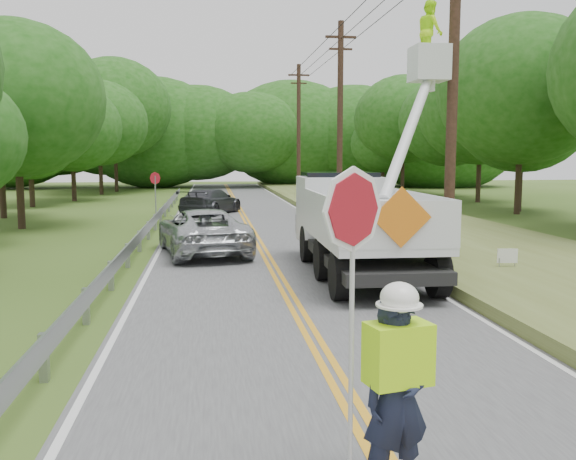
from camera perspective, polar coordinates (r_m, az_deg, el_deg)
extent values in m
plane|color=#335015|center=(8.55, 5.24, -14.90)|extent=(140.00, 140.00, 0.00)
cube|color=#4A494C|center=(22.05, -2.62, -1.38)|extent=(7.20, 96.00, 0.02)
cube|color=orange|center=(22.04, -2.88, -1.35)|extent=(0.12, 96.00, 0.00)
cube|color=orange|center=(22.06, -2.36, -1.34)|extent=(0.12, 96.00, 0.00)
cube|color=silver|center=(22.04, -11.59, -1.48)|extent=(0.12, 96.00, 0.00)
cube|color=silver|center=(22.58, 6.14, -1.18)|extent=(0.12, 96.00, 0.00)
cube|color=gray|center=(9.49, -21.65, -10.90)|extent=(0.12, 0.14, 0.70)
cube|color=gray|center=(12.31, -18.18, -6.72)|extent=(0.12, 0.14, 0.70)
cube|color=gray|center=(15.20, -16.05, -4.09)|extent=(0.12, 0.14, 0.70)
cube|color=gray|center=(18.13, -14.62, -2.31)|extent=(0.12, 0.14, 0.70)
cube|color=gray|center=(21.08, -13.58, -1.02)|extent=(0.12, 0.14, 0.70)
cube|color=gray|center=(24.03, -12.80, -0.05)|extent=(0.12, 0.14, 0.70)
cube|color=gray|center=(27.00, -12.19, 0.71)|extent=(0.12, 0.14, 0.70)
cube|color=gray|center=(29.98, -11.71, 1.32)|extent=(0.12, 0.14, 0.70)
cube|color=gray|center=(32.96, -11.31, 1.82)|extent=(0.12, 0.14, 0.70)
cube|color=gray|center=(35.94, -10.97, 2.24)|extent=(0.12, 0.14, 0.70)
cube|color=gray|center=(38.93, -10.69, 2.59)|extent=(0.12, 0.14, 0.70)
cube|color=gray|center=(41.91, -10.45, 2.89)|extent=(0.12, 0.14, 0.70)
cube|color=gray|center=(44.90, -10.24, 3.15)|extent=(0.12, 0.14, 0.70)
cube|color=gray|center=(23.01, -12.81, 0.28)|extent=(0.05, 48.00, 0.34)
cylinder|color=black|center=(18.15, 14.98, 12.42)|extent=(0.30, 0.30, 10.00)
cylinder|color=black|center=(32.51, 4.83, 10.06)|extent=(0.30, 0.30, 10.00)
cube|color=black|center=(33.02, 4.91, 17.36)|extent=(1.60, 0.12, 0.12)
cube|color=black|center=(32.91, 4.90, 16.33)|extent=(1.20, 0.10, 0.10)
cylinder|color=black|center=(47.27, 0.99, 9.08)|extent=(0.30, 0.30, 10.00)
cube|color=black|center=(47.62, 1.00, 14.13)|extent=(1.60, 0.12, 0.12)
cube|color=black|center=(47.55, 1.00, 13.42)|extent=(1.20, 0.10, 0.10)
cylinder|color=black|center=(26.64, 6.45, 19.69)|extent=(0.03, 43.00, 0.03)
cylinder|color=black|center=(26.80, 8.00, 19.58)|extent=(0.03, 43.00, 0.03)
cylinder|color=black|center=(26.99, 9.52, 19.47)|extent=(0.03, 43.00, 0.03)
cube|color=#565F29|center=(23.67, 14.77, -0.69)|extent=(7.00, 96.00, 0.30)
cylinder|color=#332319|center=(29.30, -23.53, 3.28)|extent=(0.32, 0.32, 3.26)
ellipsoid|color=#184C0F|center=(29.36, -23.90, 11.05)|extent=(7.60, 7.60, 6.69)
cylinder|color=#332319|center=(34.70, -24.89, 3.12)|extent=(0.32, 0.32, 2.58)
cylinder|color=#332319|center=(41.62, -22.61, 3.66)|extent=(0.32, 0.32, 2.46)
ellipsoid|color=#184C0F|center=(41.59, -22.80, 7.79)|extent=(5.73, 5.73, 5.04)
cylinder|color=#332319|center=(45.99, -19.21, 4.38)|extent=(0.32, 0.32, 2.98)
ellipsoid|color=#184C0F|center=(46.00, -19.39, 8.91)|extent=(6.94, 6.94, 6.11)
cylinder|color=#332319|center=(53.20, -16.92, 4.97)|extent=(0.32, 0.32, 3.38)
ellipsoid|color=#184C0F|center=(53.24, -17.07, 9.43)|extent=(7.90, 7.90, 6.95)
cylinder|color=#332319|center=(57.23, -15.62, 5.58)|extent=(0.32, 0.32, 4.28)
ellipsoid|color=#184C0F|center=(57.37, -15.79, 10.81)|extent=(10.00, 10.00, 8.80)
cylinder|color=#332319|center=(35.91, 20.51, 4.46)|extent=(0.32, 0.32, 3.88)
ellipsoid|color=#184C0F|center=(36.06, 20.83, 12.01)|extent=(9.05, 9.05, 7.96)
cylinder|color=#332319|center=(37.76, 20.62, 4.04)|extent=(0.32, 0.32, 3.20)
ellipsoid|color=#184C0F|center=(37.80, 20.87, 9.98)|extent=(7.47, 7.47, 6.58)
cylinder|color=#332319|center=(44.42, 17.21, 4.84)|extent=(0.32, 0.32, 3.68)
ellipsoid|color=#184C0F|center=(44.51, 17.42, 10.64)|extent=(8.60, 8.60, 7.56)
cylinder|color=#332319|center=(49.53, 14.61, 4.93)|extent=(0.32, 0.32, 3.38)
ellipsoid|color=#184C0F|center=(49.57, 14.76, 9.71)|extent=(7.90, 7.90, 6.95)
cylinder|color=#332319|center=(54.23, 10.55, 5.32)|extent=(0.32, 0.32, 3.65)
ellipsoid|color=#184C0F|center=(54.31, 10.66, 10.04)|extent=(8.52, 8.52, 7.50)
cylinder|color=#332319|center=(55.68, 8.75, 4.79)|extent=(0.32, 0.32, 2.48)
ellipsoid|color=#184C0F|center=(55.65, 8.80, 7.91)|extent=(5.78, 5.78, 5.09)
ellipsoid|color=#184C0F|center=(65.93, -24.48, 8.28)|extent=(14.44, 10.83, 10.83)
ellipsoid|color=#184C0F|center=(67.49, -20.55, 8.41)|extent=(11.52, 8.64, 8.64)
ellipsoid|color=#184C0F|center=(65.90, -16.49, 8.61)|extent=(11.43, 8.57, 8.57)
ellipsoid|color=#184C0F|center=(64.45, -12.34, 8.77)|extent=(14.95, 11.21, 11.21)
ellipsoid|color=#184C0F|center=(63.95, -8.44, 8.87)|extent=(12.83, 9.62, 9.62)
ellipsoid|color=#184C0F|center=(62.34, -3.40, 8.99)|extent=(10.72, 8.04, 8.04)
ellipsoid|color=#184C0F|center=(66.18, 0.43, 8.88)|extent=(15.06, 11.30, 11.30)
ellipsoid|color=#184C0F|center=(66.55, 6.10, 8.83)|extent=(13.71, 10.28, 10.28)
ellipsoid|color=#184C0F|center=(66.70, 9.60, 8.77)|extent=(13.53, 10.15, 10.15)
ellipsoid|color=#184C0F|center=(66.32, 14.04, 8.67)|extent=(16.74, 12.55, 12.55)
imported|color=#191E33|center=(5.94, 10.07, -15.09)|extent=(0.77, 0.59, 1.87)
cube|color=#ACED12|center=(5.79, 10.15, -11.18)|extent=(0.64, 0.47, 0.57)
ellipsoid|color=white|center=(5.66, 10.27, -6.15)|extent=(0.35, 0.35, 0.28)
cylinder|color=#B7B7B7|center=(5.65, 5.85, -12.14)|extent=(0.04, 0.04, 2.62)
cylinder|color=maroon|center=(5.36, 6.03, 1.90)|extent=(0.63, 0.46, 0.75)
cylinder|color=black|center=(13.56, 4.77, -4.27)|extent=(0.35, 1.08, 1.07)
cylinder|color=black|center=(14.15, 13.70, -3.97)|extent=(0.35, 1.08, 1.07)
cylinder|color=black|center=(15.72, 3.22, -2.71)|extent=(0.35, 1.08, 1.07)
cylinder|color=black|center=(16.24, 11.02, -2.52)|extent=(0.35, 1.08, 1.07)
cylinder|color=black|center=(18.45, 1.80, -1.28)|extent=(0.35, 1.08, 1.07)
cylinder|color=black|center=(18.89, 8.52, -1.16)|extent=(0.35, 1.08, 1.07)
cube|color=black|center=(16.25, 6.91, -2.16)|extent=(2.47, 7.18, 0.28)
cube|color=silver|center=(15.42, 7.60, -0.56)|extent=(2.66, 5.18, 0.25)
cube|color=silver|center=(15.11, 2.98, 1.47)|extent=(0.16, 5.14, 1.00)
cube|color=silver|center=(15.71, 12.11, 1.53)|extent=(0.16, 5.14, 1.00)
cube|color=silver|center=(12.92, 10.33, 0.45)|extent=(2.57, 0.11, 1.00)
cube|color=silver|center=(19.07, 4.90, 1.90)|extent=(2.55, 2.16, 2.01)
cube|color=black|center=(19.24, 4.79, 4.11)|extent=(2.26, 1.49, 0.84)
cube|color=silver|center=(14.18, 8.82, 1.04)|extent=(1.02, 1.02, 0.89)
cube|color=silver|center=(17.99, 12.92, 14.76)|extent=(0.95, 0.95, 0.95)
imported|color=#ACED12|center=(18.13, 12.99, 17.42)|extent=(0.62, 0.80, 1.65)
cube|color=orange|center=(12.82, 10.45, 1.15)|extent=(1.26, 0.06, 1.26)
imported|color=#B2B7BA|center=(20.12, -7.90, -0.10)|extent=(3.34, 5.63, 1.47)
imported|color=#35363B|center=(33.85, -7.16, 2.67)|extent=(3.84, 5.24, 1.41)
cylinder|color=gray|center=(27.22, -12.14, 2.48)|extent=(0.06, 0.06, 2.33)
cylinder|color=maroon|center=(27.16, -12.19, 4.71)|extent=(0.43, 0.34, 0.53)
cube|color=white|center=(17.03, 19.63, -2.26)|extent=(0.53, 0.09, 0.37)
cylinder|color=gray|center=(16.98, 18.94, -3.35)|extent=(0.02, 0.02, 0.53)
cylinder|color=gray|center=(17.18, 20.22, -3.29)|extent=(0.02, 0.02, 0.53)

